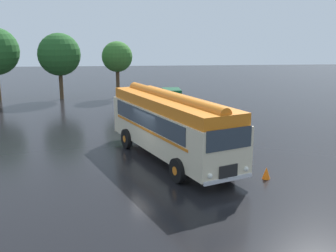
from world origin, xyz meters
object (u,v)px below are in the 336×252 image
car_near_left (142,99)px  car_mid_left (172,98)px  traffic_cone (266,173)px  vintage_bus (171,123)px

car_near_left → car_mid_left: bearing=-1.0°
car_near_left → traffic_cone: bearing=-73.9°
vintage_bus → car_near_left: 14.35m
vintage_bus → car_mid_left: (1.50, 14.23, -1.05)m
vintage_bus → car_near_left: (-1.08, 14.28, -1.05)m
car_mid_left → vintage_bus: bearing=-96.0°
vintage_bus → traffic_cone: vintage_bus is taller
traffic_cone → vintage_bus: bearing=140.6°
vintage_bus → traffic_cone: bearing=-39.4°
vintage_bus → car_near_left: size_ratio=2.39×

